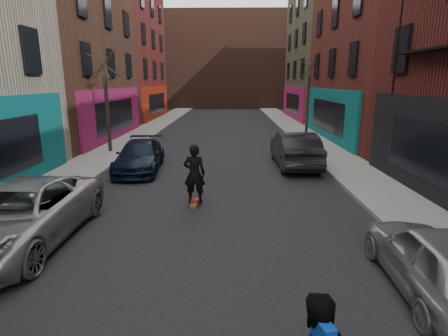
{
  "coord_description": "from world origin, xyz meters",
  "views": [
    {
      "loc": [
        0.65,
        -1.49,
        3.99
      ],
      "look_at": [
        0.48,
        8.15,
        1.6
      ],
      "focal_mm": 28.0,
      "sensor_mm": 36.0,
      "label": 1
    }
  ],
  "objects_px": {
    "tree_right_far": "(309,88)",
    "parked_left_far": "(19,215)",
    "skateboard": "(195,203)",
    "parked_right_end": "(295,149)",
    "parked_right_far": "(439,261)",
    "skateboarder": "(194,174)",
    "tree_left_far": "(106,93)",
    "parked_left_end": "(140,156)"
  },
  "relations": [
    {
      "from": "parked_left_far",
      "to": "parked_left_end",
      "type": "distance_m",
      "value": 7.56
    },
    {
      "from": "tree_right_far",
      "to": "parked_left_end",
      "type": "height_order",
      "value": "tree_right_far"
    },
    {
      "from": "parked_left_far",
      "to": "parked_left_end",
      "type": "xyz_separation_m",
      "value": [
        1.11,
        7.48,
        -0.09
      ]
    },
    {
      "from": "parked_left_far",
      "to": "parked_right_far",
      "type": "height_order",
      "value": "parked_left_far"
    },
    {
      "from": "parked_left_far",
      "to": "skateboard",
      "type": "height_order",
      "value": "parked_left_far"
    },
    {
      "from": "tree_left_far",
      "to": "parked_right_far",
      "type": "relative_size",
      "value": 1.59
    },
    {
      "from": "skateboard",
      "to": "skateboarder",
      "type": "relative_size",
      "value": 0.41
    },
    {
      "from": "tree_left_far",
      "to": "parked_left_end",
      "type": "distance_m",
      "value": 5.49
    },
    {
      "from": "parked_right_end",
      "to": "parked_left_end",
      "type": "bearing_deg",
      "value": 7.3
    },
    {
      "from": "parked_left_end",
      "to": "skateboarder",
      "type": "bearing_deg",
      "value": -61.62
    },
    {
      "from": "skateboard",
      "to": "parked_left_far",
      "type": "bearing_deg",
      "value": -141.1
    },
    {
      "from": "parked_right_far",
      "to": "parked_right_end",
      "type": "bearing_deg",
      "value": -82.63
    },
    {
      "from": "parked_right_end",
      "to": "skateboarder",
      "type": "height_order",
      "value": "skateboarder"
    },
    {
      "from": "parked_right_far",
      "to": "parked_left_far",
      "type": "bearing_deg",
      "value": -9.62
    },
    {
      "from": "tree_right_far",
      "to": "skateboarder",
      "type": "height_order",
      "value": "tree_right_far"
    },
    {
      "from": "parked_left_far",
      "to": "parked_right_far",
      "type": "distance_m",
      "value": 9.42
    },
    {
      "from": "parked_left_end",
      "to": "skateboarder",
      "type": "distance_m",
      "value": 5.49
    },
    {
      "from": "skateboard",
      "to": "parked_right_end",
      "type": "bearing_deg",
      "value": 56.56
    },
    {
      "from": "tree_right_far",
      "to": "parked_left_far",
      "type": "relative_size",
      "value": 1.24
    },
    {
      "from": "skateboarder",
      "to": "parked_right_end",
      "type": "bearing_deg",
      "value": -123.44
    },
    {
      "from": "parked_right_far",
      "to": "skateboard",
      "type": "relative_size",
      "value": 5.1
    },
    {
      "from": "tree_left_far",
      "to": "parked_left_end",
      "type": "xyz_separation_m",
      "value": [
        2.71,
        -3.94,
        -2.7
      ]
    },
    {
      "from": "tree_left_far",
      "to": "tree_right_far",
      "type": "relative_size",
      "value": 0.96
    },
    {
      "from": "parked_right_end",
      "to": "parked_right_far",
      "type": "bearing_deg",
      "value": 93.74
    },
    {
      "from": "parked_left_end",
      "to": "skateboarder",
      "type": "height_order",
      "value": "skateboarder"
    },
    {
      "from": "tree_left_far",
      "to": "parked_right_end",
      "type": "xyz_separation_m",
      "value": [
        9.95,
        -2.9,
        -2.55
      ]
    },
    {
      "from": "parked_right_end",
      "to": "tree_left_far",
      "type": "bearing_deg",
      "value": -17.1
    },
    {
      "from": "tree_right_far",
      "to": "parked_right_far",
      "type": "relative_size",
      "value": 1.67
    },
    {
      "from": "tree_right_far",
      "to": "tree_left_far",
      "type": "bearing_deg",
      "value": -154.18
    },
    {
      "from": "tree_right_far",
      "to": "parked_left_far",
      "type": "xyz_separation_m",
      "value": [
        -10.8,
        -17.42,
        -2.77
      ]
    },
    {
      "from": "tree_right_far",
      "to": "parked_left_end",
      "type": "xyz_separation_m",
      "value": [
        -9.69,
        -9.94,
        -2.85
      ]
    },
    {
      "from": "parked_right_far",
      "to": "skateboard",
      "type": "xyz_separation_m",
      "value": [
        -5.11,
        4.91,
        -0.64
      ]
    },
    {
      "from": "parked_right_far",
      "to": "tree_left_far",
      "type": "bearing_deg",
      "value": -48.44
    },
    {
      "from": "parked_left_far",
      "to": "tree_left_far",
      "type": "bearing_deg",
      "value": 98.26
    },
    {
      "from": "tree_right_far",
      "to": "parked_left_far",
      "type": "distance_m",
      "value": 20.68
    },
    {
      "from": "parked_left_far",
      "to": "parked_right_far",
      "type": "relative_size",
      "value": 1.34
    },
    {
      "from": "parked_left_end",
      "to": "skateboard",
      "type": "distance_m",
      "value": 5.51
    },
    {
      "from": "parked_right_far",
      "to": "parked_right_end",
      "type": "relative_size",
      "value": 0.81
    },
    {
      "from": "parked_left_end",
      "to": "parked_right_far",
      "type": "xyz_separation_m",
      "value": [
        8.09,
        -9.51,
        0.02
      ]
    },
    {
      "from": "parked_right_far",
      "to": "skateboard",
      "type": "distance_m",
      "value": 7.12
    },
    {
      "from": "tree_right_far",
      "to": "parked_left_far",
      "type": "height_order",
      "value": "tree_right_far"
    },
    {
      "from": "tree_right_far",
      "to": "parked_left_end",
      "type": "bearing_deg",
      "value": -134.27
    }
  ]
}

